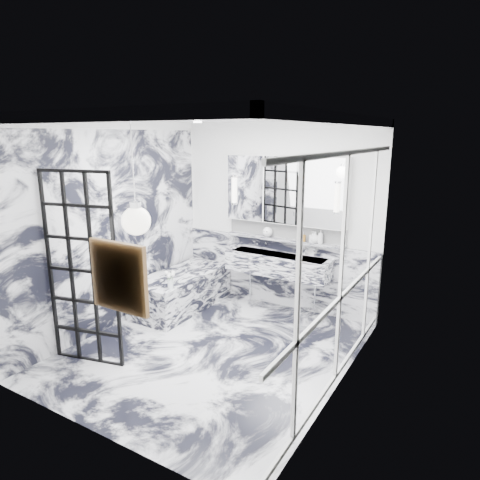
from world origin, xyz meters
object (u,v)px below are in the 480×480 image
Objects in this scene: crittall_door at (82,271)px; trough_sink at (278,264)px; bathtub at (182,290)px; mirror_cabinet at (285,190)px.

crittall_door reaches higher than trough_sink.
trough_sink is at bearing 26.48° from bathtub.
trough_sink reaches higher than bathtub.
trough_sink is 1.10m from mirror_cabinet.
mirror_cabinet reaches higher than bathtub.
mirror_cabinet is 1.15× the size of bathtub.
mirror_cabinet reaches higher than trough_sink.
bathtub is (-0.06, 1.84, -0.84)m from crittall_door.
mirror_cabinet reaches higher than crittall_door.
crittall_door is 3.04m from mirror_cabinet.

